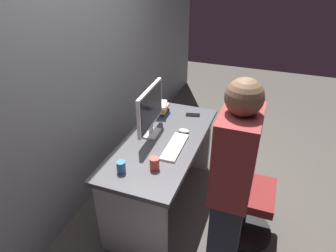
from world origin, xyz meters
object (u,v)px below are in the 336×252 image
(cup_by_monitor, at_px, (121,167))
(mouse, at_px, (184,131))
(office_chair, at_px, (241,193))
(keyboard, at_px, (175,147))
(monitor, at_px, (150,109))
(book_stack, at_px, (160,109))
(desk, at_px, (163,160))
(cup_near_keyboard, at_px, (155,163))
(cell_phone, at_px, (193,115))
(handbag, at_px, (239,165))
(person_at_desk, at_px, (231,192))

(cup_by_monitor, bearing_deg, mouse, -20.33)
(office_chair, bearing_deg, keyboard, 90.34)
(monitor, bearing_deg, keyboard, -116.49)
(book_stack, bearing_deg, desk, -155.60)
(book_stack, bearing_deg, monitor, -170.83)
(keyboard, xyz_separation_m, cup_by_monitor, (-0.45, 0.27, 0.04))
(cup_near_keyboard, distance_m, book_stack, 0.90)
(cup_near_keyboard, height_order, cup_by_monitor, cup_near_keyboard)
(office_chair, distance_m, cell_phone, 0.94)
(office_chair, height_order, mouse, office_chair)
(mouse, bearing_deg, keyboard, -178.99)
(cell_phone, bearing_deg, monitor, 139.67)
(mouse, height_order, handbag, mouse)
(person_at_desk, bearing_deg, handbag, 3.17)
(mouse, distance_m, book_stack, 0.42)
(office_chair, distance_m, person_at_desk, 0.64)
(cup_by_monitor, relative_size, book_stack, 0.44)
(person_at_desk, bearing_deg, cup_near_keyboard, 75.85)
(mouse, relative_size, handbag, 0.26)
(handbag, bearing_deg, book_stack, 108.04)
(keyboard, height_order, handbag, keyboard)
(cup_near_keyboard, xyz_separation_m, cell_phone, (0.96, -0.03, -0.05))
(office_chair, relative_size, cup_near_keyboard, 9.49)
(book_stack, relative_size, cell_phone, 1.48)
(mouse, height_order, cell_phone, mouse)
(office_chair, distance_m, monitor, 1.07)
(desk, xyz_separation_m, mouse, (0.18, -0.14, 0.25))
(office_chair, height_order, keyboard, office_chair)
(cup_near_keyboard, distance_m, handbag, 1.42)
(mouse, distance_m, cup_near_keyboard, 0.60)
(person_at_desk, bearing_deg, cup_by_monitor, 88.05)
(mouse, distance_m, cup_by_monitor, 0.77)
(monitor, bearing_deg, cup_by_monitor, -179.27)
(person_at_desk, relative_size, keyboard, 3.81)
(desk, bearing_deg, handbag, -41.98)
(monitor, distance_m, keyboard, 0.40)
(desk, xyz_separation_m, office_chair, (-0.08, -0.75, -0.10))
(keyboard, xyz_separation_m, cup_near_keyboard, (-0.33, 0.05, 0.04))
(office_chair, xyz_separation_m, cell_phone, (0.63, 0.62, 0.33))
(cell_phone, bearing_deg, book_stack, 95.87)
(keyboard, height_order, cell_phone, keyboard)
(cup_near_keyboard, bearing_deg, keyboard, -8.93)
(desk, bearing_deg, mouse, -37.39)
(office_chair, height_order, handbag, office_chair)
(desk, xyz_separation_m, cell_phone, (0.54, -0.12, 0.24))
(office_chair, height_order, monitor, monitor)
(mouse, xyz_separation_m, handbag, (0.52, -0.50, -0.64))
(cup_near_keyboard, bearing_deg, cell_phone, -1.72)
(monitor, relative_size, cell_phone, 3.76)
(office_chair, bearing_deg, person_at_desk, 175.54)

